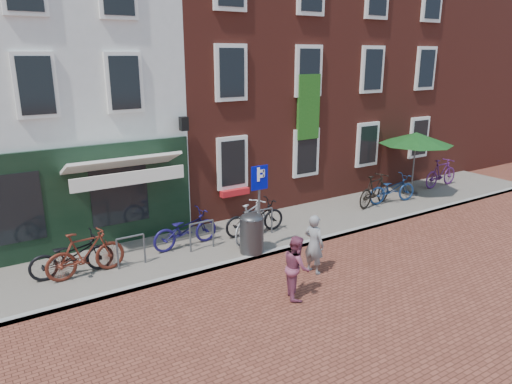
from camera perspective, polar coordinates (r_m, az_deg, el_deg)
ground at (r=13.13m, az=1.80°, el=-7.68°), size 80.00×80.00×0.00m
sidewalk at (r=14.77m, az=1.73°, el=-4.67°), size 24.00×3.00×0.10m
building_stucco at (r=17.01m, az=-27.05°, el=11.75°), size 8.00×8.00×9.00m
building_brick_mid at (r=19.05m, az=-5.22°, el=15.21°), size 6.00×8.00×10.00m
building_brick_right at (r=22.46m, az=8.99°, el=15.22°), size 6.00×8.00×10.00m
filler_right at (r=27.19m, az=19.60°, el=13.60°), size 7.00×8.00×9.00m
litter_bin at (r=12.87m, az=-0.52°, el=-4.72°), size 0.65×0.65×1.20m
parking_sign at (r=12.59m, az=0.40°, el=-0.18°), size 0.50×0.08×2.43m
parasol at (r=18.84m, az=18.82°, el=6.42°), size 2.74×2.74×2.53m
woman at (r=11.95m, az=7.03°, el=-6.28°), size 0.50×0.64×1.54m
boy at (r=10.78m, az=4.90°, el=-9.01°), size 0.79×0.88×1.47m
bicycle_0 at (r=12.45m, az=-21.41°, el=-7.13°), size 2.02×0.80×1.04m
bicycle_1 at (r=12.29m, az=-19.91°, el=-6.99°), size 1.95×0.65×1.15m
bicycle_2 at (r=13.42m, az=-8.54°, el=-4.46°), size 2.03×0.84×1.04m
bicycle_3 at (r=13.76m, az=-0.59°, el=-3.48°), size 1.93×1.45×1.15m
bicycle_4 at (r=14.22m, az=-0.15°, el=-3.07°), size 2.00×0.76×1.04m
bicycle_5 at (r=17.37m, az=14.16°, el=0.22°), size 1.99×0.95×1.15m
bicycle_6 at (r=17.92m, az=16.12°, el=0.37°), size 2.07×1.01×1.04m
bicycle_7 at (r=20.74m, az=21.46°, el=2.15°), size 1.94×0.60×1.15m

